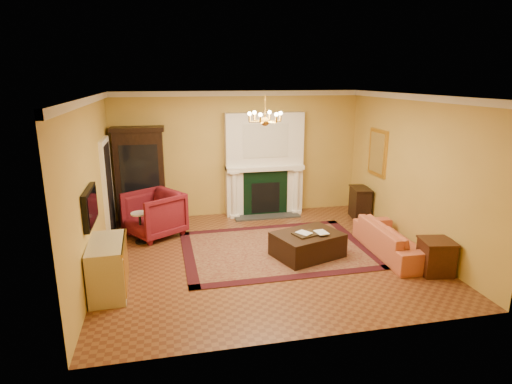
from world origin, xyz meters
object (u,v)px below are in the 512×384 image
object	(u,v)px
end_table	(436,258)
leather_ottoman	(307,244)
wingback_armchair	(154,212)
coral_sofa	(394,235)
pedestal_table	(140,225)
commode	(108,267)
console_table	(360,203)
china_cabinet	(141,178)

from	to	relation	value
end_table	leather_ottoman	xyz separation A→B (m)	(-1.93, 1.16, -0.05)
wingback_armchair	coral_sofa	world-z (taller)	wingback_armchair
coral_sofa	end_table	distance (m)	0.97
pedestal_table	end_table	bearing A→B (deg)	-26.92
pedestal_table	wingback_armchair	bearing A→B (deg)	52.61
wingback_armchair	commode	bearing A→B (deg)	-48.66
end_table	console_table	xyz separation A→B (m)	(0.06, 3.11, 0.07)
wingback_armchair	end_table	bearing A→B (deg)	25.55
wingback_armchair	commode	world-z (taller)	wingback_armchair
commode	coral_sofa	world-z (taller)	commode
pedestal_table	china_cabinet	bearing A→B (deg)	90.11
wingback_armchair	console_table	world-z (taller)	wingback_armchair
china_cabinet	console_table	distance (m)	5.21
wingback_armchair	commode	distance (m)	2.51
commode	end_table	bearing A→B (deg)	-7.41
console_table	pedestal_table	bearing A→B (deg)	-165.01
commode	console_table	size ratio (longest dim) A/B	1.56
china_cabinet	coral_sofa	xyz separation A→B (m)	(4.77, -2.94, -0.68)
pedestal_table	leather_ottoman	world-z (taller)	pedestal_table
leather_ottoman	end_table	bearing A→B (deg)	-49.82
pedestal_table	end_table	size ratio (longest dim) A/B	1.11
china_cabinet	end_table	world-z (taller)	china_cabinet
commode	coral_sofa	distance (m)	5.19
end_table	leather_ottoman	world-z (taller)	end_table
console_table	leather_ottoman	xyz separation A→B (m)	(-1.99, -1.95, -0.12)
coral_sofa	leather_ottoman	bearing A→B (deg)	83.16
china_cabinet	commode	size ratio (longest dim) A/B	1.90
commode	wingback_armchair	bearing A→B (deg)	72.26
console_table	leather_ottoman	bearing A→B (deg)	-126.78
china_cabinet	pedestal_table	bearing A→B (deg)	-88.41
leather_ottoman	wingback_armchair	bearing A→B (deg)	129.54
commode	leather_ottoman	world-z (taller)	commode
pedestal_table	commode	distance (m)	2.09
wingback_armchair	pedestal_table	world-z (taller)	wingback_armchair
wingback_armchair	pedestal_table	distance (m)	0.48
end_table	leather_ottoman	distance (m)	2.25
china_cabinet	end_table	bearing A→B (deg)	-35.92
pedestal_table	leather_ottoman	distance (m)	3.42
china_cabinet	commode	world-z (taller)	china_cabinet
coral_sofa	console_table	size ratio (longest dim) A/B	2.80
commode	end_table	distance (m)	5.48
leather_ottoman	coral_sofa	bearing A→B (deg)	-26.93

